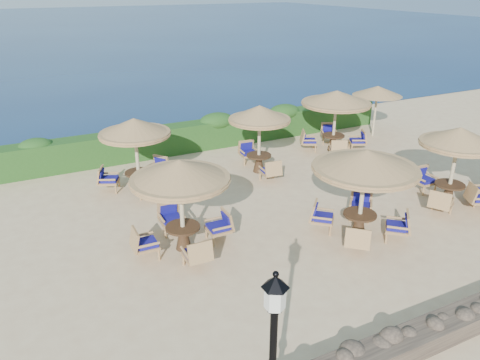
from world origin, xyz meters
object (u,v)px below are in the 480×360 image
cafe_set_0 (181,190)px  cafe_set_6 (456,152)px  cafe_set_5 (336,109)px  cafe_set_1 (364,176)px  cafe_set_3 (136,142)px  cafe_set_4 (259,125)px  extra_parasol (378,91)px

cafe_set_0 → cafe_set_6: (8.94, -1.22, 0.02)m
cafe_set_0 → cafe_set_5: 9.96m
cafe_set_1 → cafe_set_5: (3.86, 6.39, -0.01)m
cafe_set_6 → cafe_set_0: bearing=172.3°
cafe_set_3 → cafe_set_5: (8.75, 0.39, 0.04)m
cafe_set_1 → cafe_set_4: 5.64m
extra_parasol → cafe_set_3: bearing=-174.0°
extra_parasol → cafe_set_3: size_ratio=0.87×
cafe_set_0 → cafe_set_4: size_ratio=0.99×
cafe_set_1 → cafe_set_0: bearing=162.1°
cafe_set_3 → extra_parasol: bearing=6.0°
extra_parasol → cafe_set_1: size_ratio=0.80×
cafe_set_0 → cafe_set_1: (4.86, -1.57, 0.08)m
extra_parasol → cafe_set_3: 11.82m
cafe_set_0 → cafe_set_5: size_ratio=0.95×
cafe_set_3 → cafe_set_0: bearing=-89.6°
cafe_set_3 → cafe_set_4: (4.63, -0.36, 0.09)m
cafe_set_0 → cafe_set_5: (8.72, 4.82, 0.07)m
cafe_set_6 → extra_parasol: bearing=68.0°
extra_parasol → cafe_set_0: bearing=-154.3°
cafe_set_3 → cafe_set_5: size_ratio=0.93×
cafe_set_6 → cafe_set_3: bearing=147.8°
extra_parasol → cafe_set_0: (-11.72, -5.65, -0.37)m
cafe_set_0 → cafe_set_1: size_ratio=0.93×
cafe_set_5 → cafe_set_6: 6.04m
cafe_set_6 → cafe_set_5: bearing=92.1°
extra_parasol → cafe_set_6: cafe_set_6 is taller
cafe_set_4 → cafe_set_5: bearing=10.4°
extra_parasol → cafe_set_4: (-7.12, -1.59, -0.26)m
extra_parasol → cafe_set_4: 7.30m
cafe_set_4 → cafe_set_5: 4.18m
cafe_set_1 → cafe_set_3: same height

